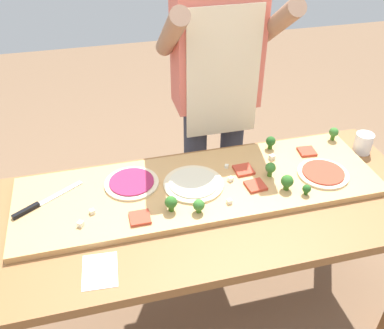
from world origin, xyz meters
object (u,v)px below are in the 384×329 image
Objects in this scene: prep_table at (194,223)px; broccoli_floret_front_left at (271,168)px; pizza_slice_center at (140,218)px; broccoli_floret_back_left at (271,142)px; flour_cup at (363,144)px; pizza_slice_far_right at (244,170)px; pizza_whole_tomato_red at (323,173)px; broccoli_floret_back_right at (171,203)px; pizza_whole_beet_magenta at (132,183)px; cheese_crumble_a at (92,212)px; cheese_crumble_e at (272,157)px; cheese_crumble_f at (231,179)px; broccoli_floret_front_right at (287,182)px; broccoli_floret_center_left at (334,133)px; pizza_slice_near_left at (307,151)px; cheese_crumble_b at (227,166)px; cheese_crumble_c at (229,201)px; pizza_slice_far_left at (255,186)px; cook_center at (216,85)px; broccoli_floret_center_right at (199,205)px; broccoli_floret_front_mid at (307,189)px; chefs_knife at (39,204)px; pizza_whole_cheese_artichoke at (194,183)px; cheese_crumble_d at (81,224)px; recipe_note at (100,271)px.

broccoli_floret_front_left is at bearing 12.73° from prep_table.
broccoli_floret_back_left is (0.66, 0.33, 0.03)m from pizza_slice_center.
pizza_slice_far_right is at bearing -176.15° from flour_cup.
prep_table is at bearing -176.86° from pizza_whole_tomato_red.
broccoli_floret_back_right is at bearing -154.42° from pizza_slice_far_right.
pizza_whole_beet_magenta is at bearing 122.44° from broccoli_floret_back_right.
cheese_crumble_a is at bearing -179.70° from pizza_whole_tomato_red.
cheese_crumble_e reaches higher than cheese_crumble_f.
broccoli_floret_front_right reaches higher than cheese_crumble_e.
broccoli_floret_center_left is at bearing 12.10° from cheese_crumble_a.
cheese_crumble_b is at bearing -176.95° from pizza_slice_near_left.
cheese_crumble_c is at bearing -174.09° from broccoli_floret_front_right.
cook_center is (-0.02, 0.52, 0.21)m from pizza_slice_far_left.
broccoli_floret_back_left is at bearing 38.10° from broccoli_floret_center_right.
prep_table is 125.00× the size of cheese_crumble_b.
broccoli_floret_back_right is at bearing -121.09° from cook_center.
broccoli_floret_front_mid is at bearing -30.71° from cheese_crumble_f.
prep_table is at bearing -151.40° from pizza_slice_far_right.
pizza_slice_near_left is at bearing 24.47° from broccoli_floret_center_right.
pizza_whole_tomato_red is 9.95× the size of cheese_crumble_e.
cheese_crumble_e is 0.25m from cheese_crumble_f.
cook_center is (0.47, 0.38, 0.21)m from pizza_whole_beet_magenta.
broccoli_floret_back_right is at bearing 176.29° from cheese_crumble_c.
flour_cup is at bearing 31.00° from broccoli_floret_front_mid.
broccoli_floret_front_right is 0.78m from cheese_crumble_a.
broccoli_floret_back_right is 0.70m from cook_center.
chefs_knife is 4.11× the size of broccoli_floret_back_right.
pizza_whole_cheese_artichoke is 1.11× the size of pizza_whole_beet_magenta.
cook_center is at bearing 40.04° from cheese_crumble_d.
cheese_crumble_f reaches higher than pizza_slice_far_right.
cheese_crumble_c reaches higher than pizza_slice_far_left.
pizza_slice_far_right is (0.48, -0.03, -0.00)m from pizza_whole_beet_magenta.
broccoli_floret_center_left reaches higher than pizza_slice_near_left.
cheese_crumble_f is at bearing -10.99° from pizza_whole_beet_magenta.
broccoli_floret_center_left is at bearing -28.24° from cook_center.
broccoli_floret_center_right is at bearing -18.52° from broccoli_floret_back_right.
cheese_crumble_e reaches higher than pizza_slice_center.
pizza_whole_cheese_artichoke reaches higher than pizza_slice_far_right.
pizza_slice_far_left is at bearing -151.09° from pizza_slice_near_left.
broccoli_floret_back_right is (-0.69, -0.23, 0.03)m from pizza_slice_near_left.
cook_center is (0.64, 0.52, 0.21)m from cheese_crumble_a.
broccoli_floret_front_mid reaches higher than cheese_crumble_b.
cheese_crumble_f is at bearing 151.82° from broccoli_floret_front_right.
recipe_note is at bearing -156.71° from broccoli_floret_front_left.
broccoli_floret_center_left is 0.04× the size of cook_center.
cheese_crumble_c is at bearing -110.34° from cheese_crumble_f.
broccoli_floret_back_right is 0.36m from cheese_crumble_b.
prep_table is 0.47m from broccoli_floret_front_mid.
pizza_slice_far_right is 0.33m from broccoli_floret_center_right.
broccoli_floret_back_right is 0.23m from cheese_crumble_c.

